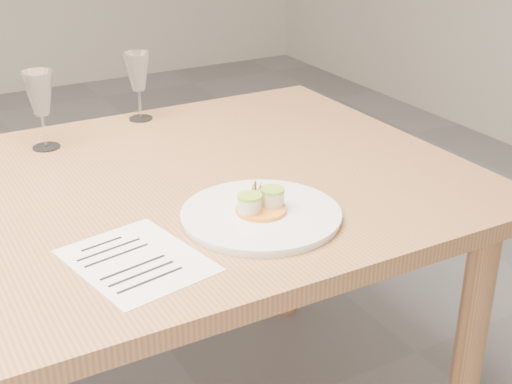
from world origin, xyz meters
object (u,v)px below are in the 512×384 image
dinner_plate (261,213)px  wine_glass_2 (40,95)px  wine_glass_3 (138,73)px  recipe_sheet (136,260)px

dinner_plate → wine_glass_2: (-0.27, 0.59, 0.12)m
dinner_plate → wine_glass_2: 0.66m
wine_glass_2 → wine_glass_3: bearing=18.2°
wine_glass_3 → dinner_plate: bearing=-91.2°
recipe_sheet → wine_glass_3: (0.29, 0.72, 0.13)m
wine_glass_2 → wine_glass_3: wine_glass_2 is taller
dinner_plate → wine_glass_3: bearing=88.8°
recipe_sheet → wine_glass_3: wine_glass_3 is taller
dinner_plate → wine_glass_3: size_ratio=1.72×
dinner_plate → wine_glass_3: 0.70m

